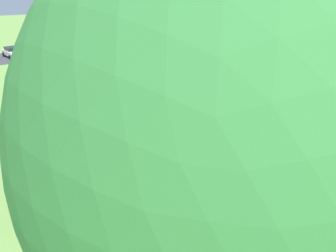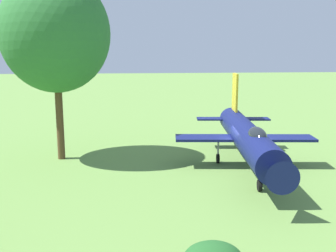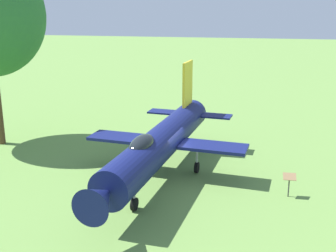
# 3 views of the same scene
# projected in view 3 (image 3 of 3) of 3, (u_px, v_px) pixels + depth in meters

# --- Properties ---
(ground_plane) EXTENTS (200.00, 200.00, 0.00)m
(ground_plane) POSITION_uv_depth(u_px,v_px,m) (162.00, 178.00, 22.42)
(ground_plane) COLOR #668E42
(display_jet) EXTENTS (8.70, 14.85, 5.53)m
(display_jet) POSITION_uv_depth(u_px,v_px,m) (160.00, 143.00, 21.51)
(display_jet) COLOR #111951
(display_jet) RESTS_ON ground_plane
(info_plaque) EXTENTS (0.62, 0.42, 1.14)m
(info_plaque) POSITION_uv_depth(u_px,v_px,m) (289.00, 180.00, 20.02)
(info_plaque) COLOR #333333
(info_plaque) RESTS_ON ground_plane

